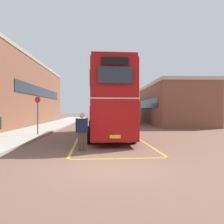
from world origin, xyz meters
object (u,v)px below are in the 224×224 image
Objects in this scene: single_deck_bus at (123,111)px; pedestrian_boarding at (82,129)px; double_decker_bus at (108,101)px; bus_stop_sign at (38,112)px.

single_deck_bus reaches higher than pedestrian_boarding.
single_deck_bus is (2.33, 15.94, -0.87)m from double_decker_bus.
double_decker_bus reaches higher than pedestrian_boarding.
double_decker_bus reaches higher than single_deck_bus.
pedestrian_boarding is (-3.61, -21.44, -0.60)m from single_deck_bus.
single_deck_bus is 21.75m from pedestrian_boarding.
bus_stop_sign is at bearing 175.00° from double_decker_bus.
bus_stop_sign is (-5.03, 0.44, -0.74)m from double_decker_bus.
double_decker_bus is 5.84m from pedestrian_boarding.
single_deck_bus reaches higher than bus_stop_sign.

